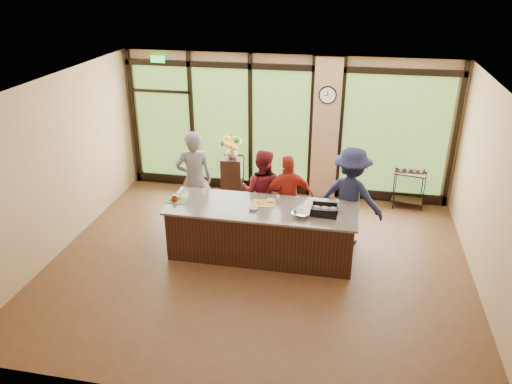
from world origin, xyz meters
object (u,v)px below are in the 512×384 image
at_px(island_base, 262,232).
at_px(roasting_pan, 324,212).
at_px(bar_cart, 409,184).
at_px(flower_stand, 232,177).
at_px(cook_left, 195,179).
at_px(cook_right, 350,197).

relative_size(island_base, roasting_pan, 7.25).
bearing_deg(bar_cart, flower_stand, -166.00).
relative_size(cook_left, flower_stand, 2.14).
relative_size(cook_left, roasting_pan, 4.40).
height_order(island_base, cook_right, cook_right).
xyz_separation_m(cook_left, bar_cart, (4.08, 1.59, -0.43)).
bearing_deg(cook_right, flower_stand, -14.04).
xyz_separation_m(island_base, cook_left, (-1.45, 0.86, 0.50)).
bearing_deg(island_base, roasting_pan, -2.69).
relative_size(roasting_pan, bar_cart, 0.50).
bearing_deg(cook_left, island_base, 127.67).
relative_size(cook_right, roasting_pan, 4.25).
bearing_deg(island_base, cook_left, 149.21).
relative_size(island_base, flower_stand, 3.53).
distance_m(island_base, roasting_pan, 1.17).
height_order(cook_right, bar_cart, cook_right).
relative_size(roasting_pan, flower_stand, 0.49).
height_order(island_base, bar_cart, island_base).
distance_m(cook_left, roasting_pan, 2.66).
bearing_deg(flower_stand, cook_right, -35.56).
distance_m(cook_right, roasting_pan, 0.87).
xyz_separation_m(cook_right, bar_cart, (1.18, 1.73, -0.40)).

